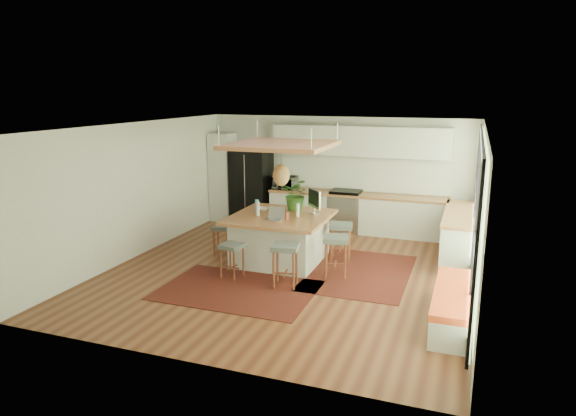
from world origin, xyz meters
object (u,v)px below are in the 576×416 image
at_px(monitor, 314,201).
at_px(stool_near_right, 285,267).
at_px(island_plant, 296,198).
at_px(stool_right_front, 336,258).
at_px(stool_near_left, 232,259).
at_px(stool_left_side, 222,238).
at_px(fridge, 252,187).
at_px(stool_right_back, 341,243).
at_px(microwave, 285,181).
at_px(island, 280,238).
at_px(laptop, 274,214).

bearing_deg(monitor, stool_near_right, -42.36).
bearing_deg(island_plant, stool_right_front, -42.74).
bearing_deg(stool_near_left, stool_right_front, 21.85).
height_order(stool_left_side, monitor, monitor).
relative_size(fridge, stool_right_back, 2.53).
bearing_deg(microwave, monitor, -59.14).
xyz_separation_m(stool_near_right, monitor, (0.02, 1.60, 0.83)).
bearing_deg(stool_left_side, island_plant, 23.26).
bearing_deg(microwave, fridge, 178.44).
bearing_deg(island_plant, stool_near_right, -76.94).
xyz_separation_m(stool_near_right, stool_right_back, (0.55, 1.71, 0.00)).
relative_size(stool_near_left, stool_near_right, 0.85).
height_order(fridge, island, fridge).
distance_m(fridge, stool_right_back, 3.65).
distance_m(stool_left_side, island_plant, 1.73).
distance_m(fridge, microwave, 0.92).
xyz_separation_m(stool_right_front, monitor, (-0.67, 0.85, 0.83)).
height_order(monitor, island_plant, island_plant).
bearing_deg(stool_left_side, monitor, 13.06).
bearing_deg(stool_right_back, fridge, 142.96).
bearing_deg(stool_near_right, stool_right_front, 47.40).
distance_m(stool_right_front, microwave, 3.86).
relative_size(stool_near_right, laptop, 2.15).
xyz_separation_m(stool_near_left, microwave, (-0.39, 3.83, 0.77)).
bearing_deg(island_plant, laptop, -98.78).
xyz_separation_m(stool_near_right, laptop, (-0.55, 0.88, 0.70)).
height_order(island, stool_near_right, island).
height_order(stool_near_right, microwave, microwave).
xyz_separation_m(stool_near_right, stool_left_side, (-1.80, 1.18, 0.00)).
height_order(island, stool_left_side, island).
bearing_deg(microwave, laptop, -75.24).
distance_m(island, stool_left_side, 1.25).
height_order(stool_right_front, stool_left_side, stool_right_front).
bearing_deg(stool_right_front, island_plant, 137.26).
bearing_deg(laptop, island, 96.85).
bearing_deg(island, monitor, 32.81).
xyz_separation_m(fridge, stool_near_left, (1.29, -3.82, -0.57)).
bearing_deg(stool_left_side, fridge, 101.10).
xyz_separation_m(fridge, monitor, (2.35, -2.28, 0.26)).
bearing_deg(island_plant, stool_near_left, -110.18).
bearing_deg(laptop, stool_near_left, -114.72).
bearing_deg(fridge, stool_right_back, -34.49).
relative_size(island, stool_right_front, 2.44).
xyz_separation_m(fridge, microwave, (0.90, 0.00, 0.20)).
relative_size(island, microwave, 3.18).
relative_size(stool_near_right, stool_left_side, 1.21).
bearing_deg(laptop, monitor, 57.97).
relative_size(island, island_plant, 2.77).
distance_m(stool_near_left, microwave, 3.92).
bearing_deg(monitor, stool_near_left, -76.21).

